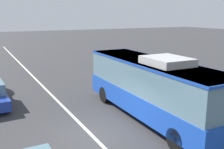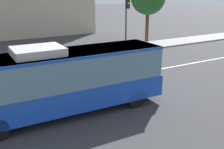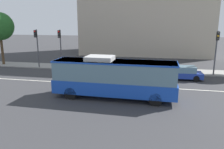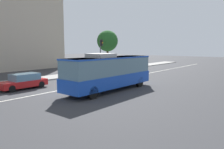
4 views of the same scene
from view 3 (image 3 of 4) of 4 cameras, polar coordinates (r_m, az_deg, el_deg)
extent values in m
plane|color=#333335|center=(21.96, 0.89, -2.82)|extent=(160.00, 160.00, 0.00)
cube|color=gray|center=(29.14, 3.69, 1.35)|extent=(80.00, 3.20, 0.14)
cube|color=silver|center=(21.96, 0.89, -2.81)|extent=(76.00, 0.16, 0.01)
cube|color=#1947B7|center=(18.15, 0.59, -3.11)|extent=(10.04, 2.65, 1.10)
cube|color=slate|center=(17.82, 0.60, 1.01)|extent=(9.83, 2.57, 1.58)
cube|color=#1947B7|center=(17.68, 0.60, 3.32)|extent=(9.94, 2.62, 0.12)
cube|color=#B2B2B2|center=(17.92, -3.16, 4.21)|extent=(2.23, 1.83, 0.36)
cylinder|color=black|center=(18.98, 11.41, -4.14)|extent=(1.00, 0.31, 1.00)
cylinder|color=black|center=(16.89, 11.21, -6.35)|extent=(1.00, 0.31, 1.00)
cylinder|color=black|center=(20.23, -8.23, -2.91)|extent=(1.00, 0.31, 1.00)
cylinder|color=black|center=(18.29, -10.66, -4.78)|extent=(1.00, 0.31, 1.00)
cube|color=#B21919|center=(26.05, -6.42, 0.87)|extent=(4.50, 1.81, 0.60)
cube|color=slate|center=(25.85, -5.93, 2.19)|extent=(2.52, 1.66, 0.64)
cylinder|color=black|center=(25.87, -10.12, 0.19)|extent=(0.64, 0.22, 0.64)
cylinder|color=black|center=(27.32, -8.89, 0.94)|extent=(0.64, 0.22, 0.64)
cylinder|color=black|center=(24.93, -3.69, -0.12)|extent=(0.64, 0.22, 0.64)
cylinder|color=black|center=(26.44, -2.78, 0.67)|extent=(0.64, 0.22, 0.64)
cube|color=#1E3899|center=(25.36, 17.36, -0.01)|extent=(4.57, 1.98, 0.60)
cube|color=slate|center=(25.27, 18.01, 1.34)|extent=(2.59, 1.76, 0.64)
cylinder|color=black|center=(24.46, 14.09, -0.77)|extent=(0.65, 0.25, 0.64)
cylinder|color=black|center=(26.01, 13.83, 0.08)|extent=(0.65, 0.25, 0.64)
cylinder|color=black|center=(24.90, 20.98, -1.02)|extent=(0.65, 0.25, 0.64)
cylinder|color=black|center=(26.42, 20.32, -0.16)|extent=(0.65, 0.25, 0.64)
cylinder|color=#47474C|center=(31.60, -18.65, 6.27)|extent=(0.16, 0.16, 5.20)
cube|color=black|center=(31.21, -19.23, 9.93)|extent=(0.34, 0.31, 0.96)
sphere|color=red|center=(31.07, -19.43, 10.50)|extent=(0.22, 0.22, 0.22)
sphere|color=#2D2D2D|center=(31.09, -19.39, 9.91)|extent=(0.22, 0.22, 0.22)
sphere|color=#2D2D2D|center=(31.10, -19.34, 9.32)|extent=(0.22, 0.22, 0.22)
cylinder|color=#47474C|center=(30.01, -13.10, 6.28)|extent=(0.16, 0.16, 5.20)
cube|color=black|center=(29.58, -13.52, 10.15)|extent=(0.33, 0.29, 0.96)
sphere|color=red|center=(29.42, -13.67, 10.75)|extent=(0.22, 0.22, 0.22)
sphere|color=#2D2D2D|center=(29.44, -13.64, 10.13)|extent=(0.22, 0.22, 0.22)
sphere|color=#2D2D2D|center=(29.46, -13.60, 9.51)|extent=(0.22, 0.22, 0.22)
cylinder|color=#47474C|center=(27.95, 25.22, 4.86)|extent=(0.16, 0.16, 5.20)
cube|color=black|center=(27.49, 25.75, 8.99)|extent=(0.34, 0.30, 0.96)
sphere|color=#2D2D2D|center=(27.33, 25.87, 9.64)|extent=(0.22, 0.22, 0.22)
sphere|color=#F9A514|center=(27.35, 25.80, 8.97)|extent=(0.22, 0.22, 0.22)
sphere|color=#2D2D2D|center=(27.37, 25.73, 8.31)|extent=(0.22, 0.22, 0.22)
cylinder|color=#4C3823|center=(35.90, -26.53, 5.45)|extent=(0.36, 0.36, 4.09)
cube|color=slate|center=(46.82, 23.58, 7.35)|extent=(0.13, 11.70, 1.50)
cube|color=slate|center=(46.65, 23.97, 11.50)|extent=(0.13, 11.70, 1.50)
cube|color=slate|center=(46.73, 24.38, 15.65)|extent=(0.13, 11.70, 1.50)
camera|label=1|loc=(28.78, -18.04, 11.35)|focal=42.04mm
camera|label=2|loc=(9.25, -45.00, 8.52)|focal=43.83mm
camera|label=4|loc=(19.45, -63.92, -0.39)|focal=34.81mm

